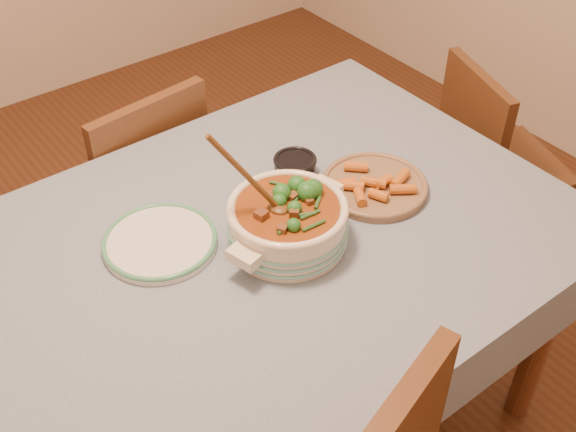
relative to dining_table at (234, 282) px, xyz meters
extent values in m
cube|color=brown|center=(0.00, 0.00, 0.06)|extent=(1.60, 1.00, 0.05)
cube|color=#7F8FA5|center=(0.00, 0.00, 0.09)|extent=(1.68, 1.08, 0.01)
cylinder|color=brown|center=(0.73, -0.43, -0.31)|extent=(0.07, 0.07, 0.70)
cylinder|color=brown|center=(0.73, 0.43, -0.31)|extent=(0.07, 0.07, 0.70)
cylinder|color=beige|center=(0.13, -0.05, 0.14)|extent=(0.33, 0.33, 0.11)
torus|color=beige|center=(0.13, -0.05, 0.20)|extent=(0.28, 0.28, 0.02)
cube|color=beige|center=(0.27, -0.01, 0.16)|extent=(0.06, 0.08, 0.03)
cube|color=beige|center=(-0.02, -0.08, 0.16)|extent=(0.06, 0.08, 0.03)
cylinder|color=#8D3F14|center=(0.13, -0.05, 0.19)|extent=(0.24, 0.24, 0.02)
cylinder|color=silver|center=(-0.12, 0.13, 0.10)|extent=(0.28, 0.28, 0.02)
torus|color=#459869|center=(-0.12, 0.13, 0.11)|extent=(0.27, 0.27, 0.01)
cylinder|color=black|center=(0.30, 0.15, 0.12)|extent=(0.14, 0.14, 0.05)
torus|color=black|center=(0.30, 0.15, 0.15)|extent=(0.11, 0.11, 0.01)
cylinder|color=black|center=(0.30, 0.15, 0.14)|extent=(0.09, 0.09, 0.01)
cylinder|color=#886C4B|center=(0.42, -0.02, 0.10)|extent=(0.35, 0.35, 0.02)
torus|color=#886C4B|center=(0.42, -0.02, 0.11)|extent=(0.27, 0.27, 0.02)
cube|color=brown|center=(0.09, 0.76, -0.24)|extent=(0.43, 0.43, 0.04)
cube|color=brown|center=(0.11, 0.58, -0.03)|extent=(0.39, 0.08, 0.42)
cylinder|color=brown|center=(0.24, 0.95, -0.45)|extent=(0.04, 0.04, 0.42)
cylinder|color=brown|center=(-0.10, 0.91, -0.45)|extent=(0.04, 0.04, 0.42)
cylinder|color=brown|center=(0.27, 0.61, -0.45)|extent=(0.04, 0.04, 0.42)
cylinder|color=brown|center=(-0.06, 0.58, -0.45)|extent=(0.04, 0.04, 0.42)
cube|color=brown|center=(1.21, 0.11, -0.27)|extent=(0.47, 0.47, 0.04)
cube|color=brown|center=(1.05, 0.16, -0.07)|extent=(0.15, 0.36, 0.40)
cylinder|color=brown|center=(1.31, -0.09, -0.47)|extent=(0.04, 0.04, 0.40)
cylinder|color=brown|center=(1.41, 0.21, -0.47)|extent=(0.04, 0.04, 0.40)
cylinder|color=brown|center=(1.01, 0.01, -0.47)|extent=(0.04, 0.04, 0.40)
cylinder|color=brown|center=(1.11, 0.31, -0.47)|extent=(0.04, 0.04, 0.40)
camera|label=1|loc=(-0.64, -1.04, 1.25)|focal=45.00mm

